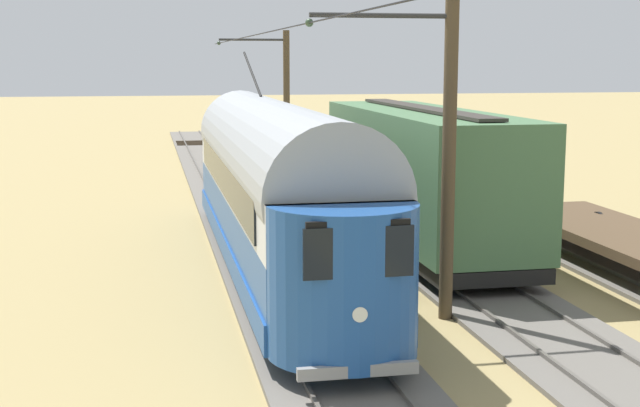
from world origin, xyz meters
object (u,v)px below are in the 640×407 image
Objects in this scene: vintage_streetcar at (274,182)px; switch_stand at (452,166)px; coach_adjacent at (421,174)px; catenary_pole_mid_near at (444,153)px; catenary_pole_foreground at (284,104)px; track_end_bumper at (330,179)px.

switch_stand is (-10.09, -15.02, -1.56)m from vintage_streetcar.
coach_adjacent is 9.20× the size of switch_stand.
coach_adjacent reaches higher than switch_stand.
coach_adjacent is 1.73× the size of catenary_pole_mid_near.
vintage_streetcar reaches higher than coach_adjacent.
catenary_pole_foreground is at bearing -90.00° from catenary_pole_mid_near.
catenary_pole_mid_near is (-2.77, 4.92, 1.18)m from vintage_streetcar.
track_end_bumper is (-1.62, 1.96, -3.05)m from catenary_pole_foreground.
catenary_pole_mid_near is 19.22m from track_end_bumper.
switch_stand is (-5.70, -13.40, -1.46)m from coach_adjacent.
switch_stand is 5.80m from track_end_bumper.
catenary_pole_foreground is (-2.77, -15.95, 1.18)m from vintage_streetcar.
switch_stand reaches higher than track_end_bumper.
track_end_bumper is (-4.39, -13.99, -1.87)m from vintage_streetcar.
catenary_pole_foreground is 1.00× the size of catenary_pole_mid_near.
vintage_streetcar is at bearing 56.12° from switch_stand.
vintage_streetcar is 16.23m from catenary_pole_foreground.
catenary_pole_mid_near is (0.00, 20.87, 0.00)m from catenary_pole_foreground.
vintage_streetcar is 1.61× the size of coach_adjacent.
vintage_streetcar is 18.16m from switch_stand.
track_end_bumper is at bearing 10.24° from switch_stand.
catenary_pole_foreground reaches higher than vintage_streetcar.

